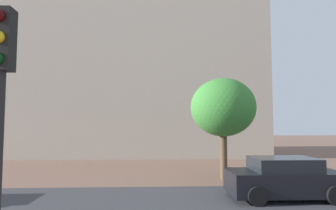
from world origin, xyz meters
TOP-DOWN VIEW (x-y plane):
  - ground_plane at (0.00, 10.00)m, footprint 120.00×120.00m
  - landmark_building at (-2.14, 25.35)m, footprint 23.54×10.39m
  - car_black at (4.62, 8.71)m, footprint 4.02×2.07m
  - traffic_light_pole at (-2.22, 2.44)m, footprint 0.28×0.34m
  - tree_curb_far at (3.29, 12.36)m, footprint 3.21×3.21m

SIDE VIEW (x-z plane):
  - ground_plane at x=0.00m, z-range 0.00..0.00m
  - car_black at x=4.62m, z-range -0.02..1.45m
  - traffic_light_pole at x=-2.22m, z-range 0.87..5.19m
  - tree_curb_far at x=3.29m, z-range 1.02..6.01m
  - landmark_building at x=-2.14m, z-range -6.59..25.71m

